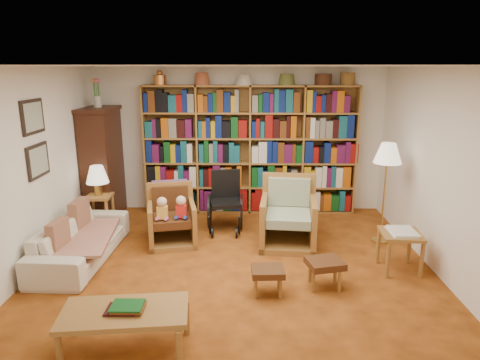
{
  "coord_description": "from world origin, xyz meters",
  "views": [
    {
      "loc": [
        0.14,
        -4.91,
        2.49
      ],
      "look_at": [
        0.06,
        0.6,
        1.03
      ],
      "focal_mm": 32.0,
      "sensor_mm": 36.0,
      "label": 1
    }
  ],
  "objects_px": {
    "sofa": "(81,240)",
    "armchair_leather": "(173,218)",
    "footstool_a": "(268,273)",
    "footstool_b": "(325,265)",
    "armchair_sage": "(287,218)",
    "side_table_lamp": "(100,205)",
    "floor_lamp": "(388,157)",
    "side_table_papers": "(400,239)",
    "wheelchair": "(225,203)",
    "coffee_table": "(125,315)"
  },
  "relations": [
    {
      "from": "sofa",
      "to": "armchair_leather",
      "type": "bearing_deg",
      "value": -58.17
    },
    {
      "from": "armchair_leather",
      "to": "footstool_a",
      "type": "distance_m",
      "value": 2.0
    },
    {
      "from": "footstool_b",
      "to": "armchair_sage",
      "type": "bearing_deg",
      "value": 103.31
    },
    {
      "from": "side_table_lamp",
      "to": "armchair_sage",
      "type": "xyz_separation_m",
      "value": [
        2.89,
        -0.47,
        -0.04
      ]
    },
    {
      "from": "floor_lamp",
      "to": "side_table_lamp",
      "type": "bearing_deg",
      "value": 174.28
    },
    {
      "from": "footstool_a",
      "to": "floor_lamp",
      "type": "bearing_deg",
      "value": 41.27
    },
    {
      "from": "side_table_papers",
      "to": "armchair_sage",
      "type": "bearing_deg",
      "value": 146.14
    },
    {
      "from": "wheelchair",
      "to": "footstool_a",
      "type": "xyz_separation_m",
      "value": [
        0.57,
        -2.0,
        -0.17
      ]
    },
    {
      "from": "side_table_lamp",
      "to": "side_table_papers",
      "type": "relative_size",
      "value": 1.04
    },
    {
      "from": "floor_lamp",
      "to": "side_table_papers",
      "type": "relative_size",
      "value": 2.72
    },
    {
      "from": "floor_lamp",
      "to": "footstool_a",
      "type": "relative_size",
      "value": 3.88
    },
    {
      "from": "coffee_table",
      "to": "floor_lamp",
      "type": "bearing_deg",
      "value": 39.52
    },
    {
      "from": "footstool_a",
      "to": "wheelchair",
      "type": "bearing_deg",
      "value": 105.88
    },
    {
      "from": "sofa",
      "to": "armchair_leather",
      "type": "xyz_separation_m",
      "value": [
        1.12,
        0.64,
        0.08
      ]
    },
    {
      "from": "footstool_b",
      "to": "footstool_a",
      "type": "bearing_deg",
      "value": -166.83
    },
    {
      "from": "armchair_leather",
      "to": "side_table_papers",
      "type": "distance_m",
      "value": 3.12
    },
    {
      "from": "floor_lamp",
      "to": "footstool_a",
      "type": "distance_m",
      "value": 2.52
    },
    {
      "from": "floor_lamp",
      "to": "coffee_table",
      "type": "xyz_separation_m",
      "value": [
        -3.06,
        -2.52,
        -0.92
      ]
    },
    {
      "from": "side_table_papers",
      "to": "coffee_table",
      "type": "bearing_deg",
      "value": -151.95
    },
    {
      "from": "side_table_lamp",
      "to": "footstool_a",
      "type": "bearing_deg",
      "value": -37.55
    },
    {
      "from": "armchair_leather",
      "to": "footstool_b",
      "type": "xyz_separation_m",
      "value": [
        1.98,
        -1.35,
        -0.08
      ]
    },
    {
      "from": "side_table_papers",
      "to": "wheelchair",
      "type": "bearing_deg",
      "value": 147.84
    },
    {
      "from": "sofa",
      "to": "floor_lamp",
      "type": "xyz_separation_m",
      "value": [
        4.17,
        0.66,
        0.99
      ]
    },
    {
      "from": "side_table_lamp",
      "to": "footstool_b",
      "type": "xyz_separation_m",
      "value": [
        3.2,
        -1.79,
        -0.13
      ]
    },
    {
      "from": "side_table_lamp",
      "to": "coffee_table",
      "type": "xyz_separation_m",
      "value": [
        1.21,
        -2.95,
        -0.06
      ]
    },
    {
      "from": "armchair_leather",
      "to": "floor_lamp",
      "type": "height_order",
      "value": "floor_lamp"
    },
    {
      "from": "side_table_lamp",
      "to": "side_table_papers",
      "type": "distance_m",
      "value": 4.42
    },
    {
      "from": "armchair_sage",
      "to": "wheelchair",
      "type": "relative_size",
      "value": 1.05
    },
    {
      "from": "footstool_b",
      "to": "side_table_lamp",
      "type": "bearing_deg",
      "value": 150.76
    },
    {
      "from": "wheelchair",
      "to": "footstool_a",
      "type": "bearing_deg",
      "value": -74.12
    },
    {
      "from": "footstool_a",
      "to": "armchair_sage",
      "type": "bearing_deg",
      "value": 76.52
    },
    {
      "from": "floor_lamp",
      "to": "footstool_b",
      "type": "xyz_separation_m",
      "value": [
        -1.07,
        -1.36,
        -0.99
      ]
    },
    {
      "from": "armchair_leather",
      "to": "wheelchair",
      "type": "bearing_deg",
      "value": 33.74
    },
    {
      "from": "wheelchair",
      "to": "side_table_papers",
      "type": "height_order",
      "value": "wheelchair"
    },
    {
      "from": "armchair_leather",
      "to": "side_table_papers",
      "type": "relative_size",
      "value": 1.59
    },
    {
      "from": "side_table_lamp",
      "to": "floor_lamp",
      "type": "height_order",
      "value": "floor_lamp"
    },
    {
      "from": "sofa",
      "to": "footstool_b",
      "type": "bearing_deg",
      "value": -100.83
    },
    {
      "from": "sofa",
      "to": "wheelchair",
      "type": "xyz_separation_m",
      "value": [
        1.86,
        1.14,
        0.15
      ]
    },
    {
      "from": "wheelchair",
      "to": "footstool_a",
      "type": "distance_m",
      "value": 2.09
    },
    {
      "from": "side_table_lamp",
      "to": "coffee_table",
      "type": "height_order",
      "value": "side_table_lamp"
    },
    {
      "from": "footstool_a",
      "to": "side_table_lamp",
      "type": "bearing_deg",
      "value": 142.45
    },
    {
      "from": "sofa",
      "to": "side_table_papers",
      "type": "height_order",
      "value": "sofa"
    },
    {
      "from": "side_table_lamp",
      "to": "footstool_b",
      "type": "height_order",
      "value": "side_table_lamp"
    },
    {
      "from": "side_table_lamp",
      "to": "side_table_papers",
      "type": "height_order",
      "value": "side_table_lamp"
    },
    {
      "from": "floor_lamp",
      "to": "footstool_a",
      "type": "xyz_separation_m",
      "value": [
        -1.73,
        -1.52,
        -1.01
      ]
    },
    {
      "from": "side_table_papers",
      "to": "coffee_table",
      "type": "xyz_separation_m",
      "value": [
        -3.0,
        -1.6,
        -0.08
      ]
    },
    {
      "from": "wheelchair",
      "to": "footstool_b",
      "type": "height_order",
      "value": "wheelchair"
    },
    {
      "from": "sofa",
      "to": "coffee_table",
      "type": "bearing_deg",
      "value": -147.31
    },
    {
      "from": "footstool_b",
      "to": "sofa",
      "type": "bearing_deg",
      "value": 167.13
    },
    {
      "from": "floor_lamp",
      "to": "footstool_b",
      "type": "distance_m",
      "value": 1.99
    }
  ]
}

